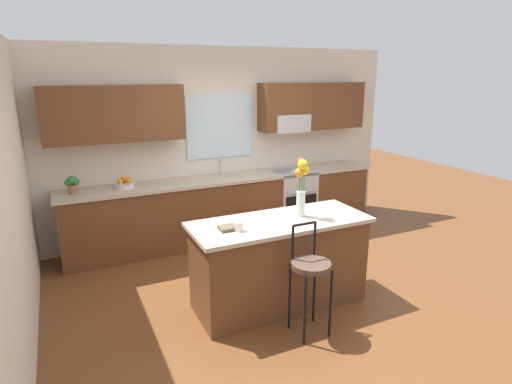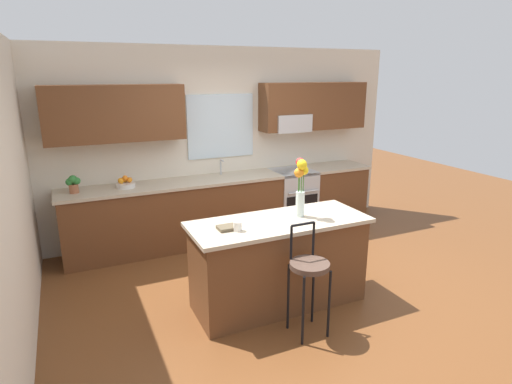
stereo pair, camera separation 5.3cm
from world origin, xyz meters
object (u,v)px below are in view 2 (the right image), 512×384
object	(u,v)px
kitchen_island	(279,262)
bar_stool_near	(309,270)
oven_range	(292,199)
flower_vase	(301,182)
potted_plant_small	(73,183)
cookbook	(228,228)
fruit_bowl_oranges	(125,183)
mug_ceramic	(238,226)

from	to	relation	value
kitchen_island	bar_stool_near	world-z (taller)	bar_stool_near
oven_range	flower_vase	world-z (taller)	flower_vase
potted_plant_small	cookbook	bearing A→B (deg)	-57.00
cookbook	fruit_bowl_oranges	size ratio (longest dim) A/B	0.83
flower_vase	kitchen_island	bearing A→B (deg)	-174.15
cookbook	fruit_bowl_oranges	bearing A→B (deg)	108.58
oven_range	bar_stool_near	bearing A→B (deg)	-116.41
bar_stool_near	potted_plant_small	xyz separation A→B (m)	(-1.82, 2.51, 0.41)
oven_range	potted_plant_small	xyz separation A→B (m)	(-3.06, 0.02, 0.58)
bar_stool_near	potted_plant_small	world-z (taller)	potted_plant_small
kitchen_island	mug_ceramic	size ratio (longest dim) A/B	20.22
oven_range	kitchen_island	bearing A→B (deg)	-122.88
bar_stool_near	cookbook	xyz separation A→B (m)	(-0.55, 0.56, 0.30)
kitchen_island	bar_stool_near	distance (m)	0.60
mug_ceramic	fruit_bowl_oranges	world-z (taller)	fruit_bowl_oranges
kitchen_island	cookbook	xyz separation A→B (m)	(-0.55, -0.02, 0.47)
fruit_bowl_oranges	potted_plant_small	world-z (taller)	potted_plant_small
cookbook	potted_plant_small	world-z (taller)	potted_plant_small
potted_plant_small	oven_range	bearing A→B (deg)	-0.46
oven_range	flower_vase	size ratio (longest dim) A/B	1.52
kitchen_island	mug_ceramic	distance (m)	0.71
flower_vase	potted_plant_small	world-z (taller)	flower_vase
bar_stool_near	flower_vase	size ratio (longest dim) A/B	1.73
oven_range	flower_vase	distance (m)	2.28
flower_vase	potted_plant_small	xyz separation A→B (m)	(-2.07, 1.91, -0.24)
flower_vase	fruit_bowl_oranges	distance (m)	2.43
kitchen_island	bar_stool_near	size ratio (longest dim) A/B	1.75
potted_plant_small	kitchen_island	bearing A→B (deg)	-46.76
oven_range	flower_vase	xyz separation A→B (m)	(-0.99, -1.89, 0.83)
potted_plant_small	bar_stool_near	bearing A→B (deg)	-54.07
cookbook	fruit_bowl_oranges	world-z (taller)	fruit_bowl_oranges
mug_ceramic	potted_plant_small	world-z (taller)	potted_plant_small
oven_range	mug_ceramic	bearing A→B (deg)	-130.73
flower_vase	potted_plant_small	size ratio (longest dim) A/B	2.71
bar_stool_near	cookbook	bearing A→B (deg)	134.62
kitchen_island	potted_plant_small	bearing A→B (deg)	133.24
flower_vase	potted_plant_small	distance (m)	2.83
fruit_bowl_oranges	potted_plant_small	size ratio (longest dim) A/B	1.08
mug_ceramic	potted_plant_small	xyz separation A→B (m)	(-1.33, 2.03, 0.08)
cookbook	fruit_bowl_oranges	xyz separation A→B (m)	(-0.66, 1.96, 0.04)
kitchen_island	flower_vase	world-z (taller)	flower_vase
cookbook	potted_plant_small	xyz separation A→B (m)	(-1.27, 1.95, 0.11)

